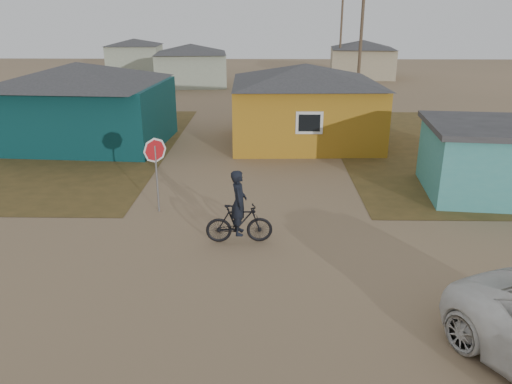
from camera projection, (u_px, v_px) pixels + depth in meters
ground at (241, 283)px, 12.24m from camera, size 120.00×120.00×0.00m
house_teal at (80, 103)px, 24.38m from camera, size 8.93×7.08×4.00m
house_yellow at (305, 103)px, 24.65m from camera, size 7.72×6.76×3.90m
house_pale_west at (191, 64)px, 43.65m from camera, size 7.04×6.15×3.60m
house_beige_east at (362, 58)px, 48.98m from camera, size 6.95×6.05×3.60m
house_pale_north at (135, 54)px, 55.11m from camera, size 6.28×5.81×3.40m
utility_pole_near at (360, 47)px, 31.36m from camera, size 1.40×0.20×8.00m
utility_pole_far at (341, 35)px, 46.36m from camera, size 1.40×0.20×8.00m
stop_sign at (155, 158)px, 16.01m from camera, size 0.79×0.31×2.51m
cyclist at (239, 217)px, 14.18m from camera, size 1.94×0.71×2.16m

